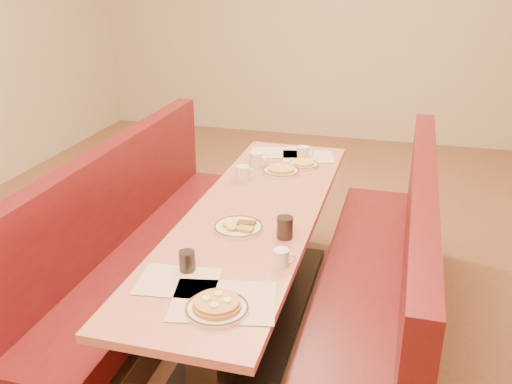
% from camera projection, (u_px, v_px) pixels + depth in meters
% --- Properties ---
extents(ground, '(8.00, 8.00, 0.00)m').
position_uv_depth(ground, '(254.00, 324.00, 3.46)').
color(ground, '#9E6647').
rests_on(ground, ground).
extents(diner_table, '(0.70, 2.50, 0.75)m').
position_uv_depth(diner_table, '(254.00, 271.00, 3.31)').
color(diner_table, black).
rests_on(diner_table, ground).
extents(booth_left, '(0.55, 2.50, 1.05)m').
position_uv_depth(booth_left, '(139.00, 256.00, 3.50)').
color(booth_left, '#4C3326').
rests_on(booth_left, ground).
extents(booth_right, '(0.55, 2.50, 1.05)m').
position_uv_depth(booth_right, '(382.00, 291.00, 3.14)').
color(booth_right, '#4C3326').
rests_on(booth_right, ground).
extents(placemat_near_left, '(0.38, 0.30, 0.00)m').
position_uv_depth(placemat_near_left, '(178.00, 281.00, 2.49)').
color(placemat_near_left, beige).
rests_on(placemat_near_left, diner_table).
extents(placemat_near_right, '(0.49, 0.40, 0.00)m').
position_uv_depth(placemat_near_right, '(224.00, 301.00, 2.34)').
color(placemat_near_right, beige).
rests_on(placemat_near_right, diner_table).
extents(placemat_far_left, '(0.41, 0.35, 0.00)m').
position_uv_depth(placemat_far_left, '(276.00, 152.00, 4.11)').
color(placemat_far_left, beige).
rests_on(placemat_far_left, diner_table).
extents(placemat_far_right, '(0.41, 0.34, 0.00)m').
position_uv_depth(placemat_far_right, '(308.00, 156.00, 4.03)').
color(placemat_far_right, beige).
rests_on(placemat_far_right, diner_table).
extents(pancake_plate, '(0.26, 0.26, 0.06)m').
position_uv_depth(pancake_plate, '(217.00, 307.00, 2.28)').
color(pancake_plate, silver).
rests_on(pancake_plate, diner_table).
extents(eggs_plate, '(0.26, 0.26, 0.05)m').
position_uv_depth(eggs_plate, '(238.00, 227.00, 2.96)').
color(eggs_plate, silver).
rests_on(eggs_plate, diner_table).
extents(extra_plate_mid, '(0.21, 0.21, 0.04)m').
position_uv_depth(extra_plate_mid, '(303.00, 164.00, 3.86)').
color(extra_plate_mid, silver).
rests_on(extra_plate_mid, diner_table).
extents(extra_plate_far, '(0.25, 0.25, 0.05)m').
position_uv_depth(extra_plate_far, '(281.00, 170.00, 3.73)').
color(extra_plate_far, silver).
rests_on(extra_plate_far, diner_table).
extents(coffee_mug_a, '(0.10, 0.07, 0.08)m').
position_uv_depth(coffee_mug_a, '(282.00, 257.00, 2.61)').
color(coffee_mug_a, silver).
rests_on(coffee_mug_a, diner_table).
extents(coffee_mug_b, '(0.12, 0.09, 0.09)m').
position_uv_depth(coffee_mug_b, '(243.00, 173.00, 3.60)').
color(coffee_mug_b, silver).
rests_on(coffee_mug_b, diner_table).
extents(coffee_mug_c, '(0.12, 0.08, 0.09)m').
position_uv_depth(coffee_mug_c, '(304.00, 152.00, 3.98)').
color(coffee_mug_c, silver).
rests_on(coffee_mug_c, diner_table).
extents(coffee_mug_d, '(0.13, 0.09, 0.10)m').
position_uv_depth(coffee_mug_d, '(257.00, 159.00, 3.83)').
color(coffee_mug_d, silver).
rests_on(coffee_mug_d, diner_table).
extents(soda_tumbler_near, '(0.07, 0.07, 0.10)m').
position_uv_depth(soda_tumbler_near, '(187.00, 261.00, 2.55)').
color(soda_tumbler_near, black).
rests_on(soda_tumbler_near, diner_table).
extents(soda_tumbler_mid, '(0.08, 0.08, 0.11)m').
position_uv_depth(soda_tumbler_mid, '(285.00, 228.00, 2.86)').
color(soda_tumbler_mid, black).
rests_on(soda_tumbler_mid, diner_table).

